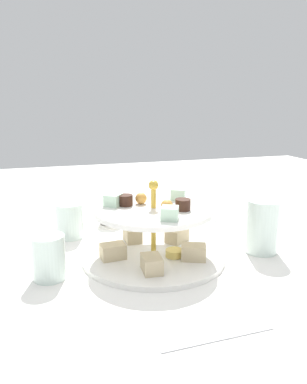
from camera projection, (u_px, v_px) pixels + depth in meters
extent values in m
plane|color=white|center=(154.00, 258.00, 0.77)|extent=(2.40, 2.40, 0.00)
cylinder|color=white|center=(154.00, 256.00, 0.77)|extent=(0.29, 0.29, 0.01)
cylinder|color=white|center=(154.00, 210.00, 0.75)|extent=(0.24, 0.24, 0.01)
cylinder|color=gold|center=(154.00, 222.00, 0.75)|extent=(0.01, 0.01, 0.15)
sphere|color=gold|center=(154.00, 185.00, 0.73)|extent=(0.02, 0.02, 0.02)
cube|color=#CCB78E|center=(113.00, 251.00, 0.74)|extent=(0.05, 0.04, 0.03)
cube|color=#CCB78E|center=(152.00, 264.00, 0.68)|extent=(0.04, 0.05, 0.03)
cube|color=#CCB78E|center=(194.00, 252.00, 0.74)|extent=(0.06, 0.05, 0.03)
cube|color=#CCB78E|center=(177.00, 235.00, 0.83)|extent=(0.06, 0.06, 0.03)
cube|color=#CCB78E|center=(132.00, 235.00, 0.83)|extent=(0.03, 0.05, 0.03)
cylinder|color=#E5C660|center=(174.00, 253.00, 0.75)|extent=(0.04, 0.04, 0.01)
cylinder|color=#381E14|center=(125.00, 200.00, 0.76)|extent=(0.03, 0.03, 0.02)
cylinder|color=#381E14|center=(183.00, 205.00, 0.73)|extent=(0.03, 0.03, 0.02)
cube|color=silver|center=(178.00, 194.00, 0.80)|extent=(0.04, 0.04, 0.02)
cube|color=silver|center=(113.00, 200.00, 0.76)|extent=(0.04, 0.04, 0.02)
cube|color=silver|center=(170.00, 213.00, 0.67)|extent=(0.04, 0.04, 0.02)
sphere|color=gold|center=(141.00, 198.00, 0.77)|extent=(0.02, 0.02, 0.02)
sphere|color=gold|center=(167.00, 206.00, 0.71)|extent=(0.02, 0.02, 0.02)
cylinder|color=silver|center=(262.00, 227.00, 0.79)|extent=(0.07, 0.07, 0.11)
cylinder|color=silver|center=(70.00, 221.00, 0.88)|extent=(0.06, 0.06, 0.08)
cylinder|color=white|center=(111.00, 223.00, 0.98)|extent=(0.09, 0.09, 0.01)
cylinder|color=white|center=(111.00, 214.00, 0.97)|extent=(0.06, 0.06, 0.04)
cylinder|color=#4772B2|center=(110.00, 207.00, 0.97)|extent=(0.06, 0.06, 0.01)
cube|color=silver|center=(218.00, 337.00, 0.51)|extent=(0.17, 0.02, 0.00)
cube|color=silver|center=(186.00, 218.00, 1.03)|extent=(0.15, 0.10, 0.00)
cylinder|color=silver|center=(49.00, 257.00, 0.67)|extent=(0.06, 0.06, 0.08)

